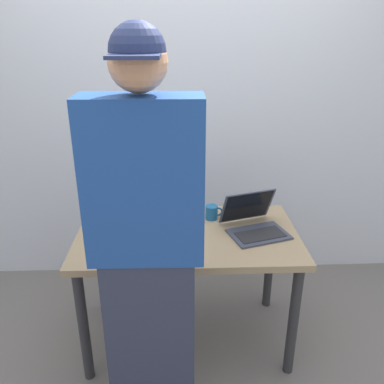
{
  "coord_description": "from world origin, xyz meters",
  "views": [
    {
      "loc": [
        -0.05,
        -1.96,
        1.81
      ],
      "look_at": [
        0.02,
        0.0,
        0.99
      ],
      "focal_mm": 37.15,
      "sensor_mm": 36.0,
      "label": 1
    }
  ],
  "objects": [
    {
      "name": "ground_plane",
      "position": [
        0.0,
        0.0,
        0.0
      ],
      "size": [
        8.0,
        8.0,
        0.0
      ],
      "primitive_type": "plane",
      "color": "slate",
      "rests_on": "ground"
    },
    {
      "name": "desk",
      "position": [
        0.0,
        0.0,
        0.64
      ],
      "size": [
        1.23,
        0.7,
        0.74
      ],
      "color": "#9E8460",
      "rests_on": "ground"
    },
    {
      "name": "laptop",
      "position": [
        0.38,
        0.02,
        0.79
      ],
      "size": [
        0.39,
        0.39,
        0.22
      ],
      "color": "#383D4C",
      "rests_on": "desk"
    },
    {
      "name": "beer_bottle_dark",
      "position": [
        -0.19,
        0.15,
        0.85
      ],
      "size": [
        0.07,
        0.07,
        0.31
      ],
      "color": "#472B14",
      "rests_on": "desk"
    },
    {
      "name": "beer_bottle_brown",
      "position": [
        -0.33,
        0.06,
        0.84
      ],
      "size": [
        0.07,
        0.07,
        0.29
      ],
      "color": "#1E5123",
      "rests_on": "desk"
    },
    {
      "name": "person_figure",
      "position": [
        -0.18,
        -0.54,
        0.94
      ],
      "size": [
        0.46,
        0.28,
        1.83
      ],
      "color": "#2D3347",
      "rests_on": "ground"
    },
    {
      "name": "coffee_mug",
      "position": [
        0.15,
        0.18,
        0.78
      ],
      "size": [
        0.11,
        0.07,
        0.08
      ],
      "color": "#19598C",
      "rests_on": "desk"
    },
    {
      "name": "back_wall",
      "position": [
        0.0,
        0.82,
        1.3
      ],
      "size": [
        6.0,
        0.1,
        2.6
      ],
      "primitive_type": "cube",
      "color": "silver",
      "rests_on": "ground"
    }
  ]
}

